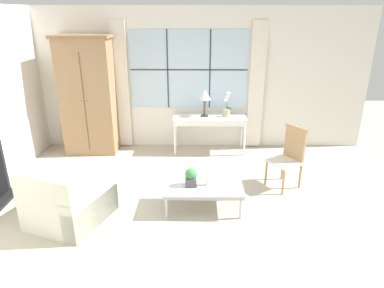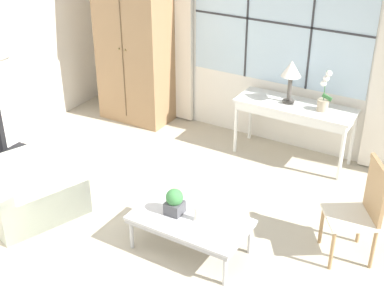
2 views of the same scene
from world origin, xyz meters
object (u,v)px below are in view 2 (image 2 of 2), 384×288
at_px(armoire, 135,41).
at_px(potted_plant_small, 174,201).
at_px(coffee_table, 190,222).
at_px(table_lamp, 291,71).
at_px(potted_orchid, 324,96).
at_px(pillar_candle, 197,214).
at_px(console_table, 295,111).
at_px(side_chair_wooden, 362,207).
at_px(armchair_upholstered, 27,190).

bearing_deg(armoire, potted_plant_small, -47.25).
bearing_deg(coffee_table, table_lamp, 88.53).
distance_m(potted_orchid, pillar_candle, 2.29).
distance_m(armoire, pillar_candle, 3.24).
relative_size(console_table, potted_plant_small, 5.50).
xyz_separation_m(console_table, pillar_candle, (-0.09, -2.21, -0.22)).
bearing_deg(potted_orchid, table_lamp, 176.99).
bearing_deg(pillar_candle, coffee_table, -165.09).
distance_m(side_chair_wooden, pillar_candle, 1.52).
bearing_deg(coffee_table, side_chair_wooden, 28.33).
relative_size(potted_orchid, armchair_upholstered, 0.42).
bearing_deg(coffee_table, potted_orchid, 77.46).
height_order(table_lamp, potted_plant_small, table_lamp).
height_order(console_table, potted_plant_small, console_table).
bearing_deg(console_table, table_lamp, 169.28).
height_order(armchair_upholstered, side_chair_wooden, side_chair_wooden).
height_order(armoire, table_lamp, armoire).
bearing_deg(potted_plant_small, potted_orchid, 73.18).
bearing_deg(pillar_candle, side_chair_wooden, 28.94).
distance_m(armchair_upholstered, pillar_candle, 1.93).
bearing_deg(potted_plant_small, console_table, 81.38).
xyz_separation_m(potted_plant_small, pillar_candle, (0.24, 0.02, -0.07)).
bearing_deg(potted_orchid, potted_plant_small, -106.82).
relative_size(armchair_upholstered, coffee_table, 1.07).
distance_m(console_table, table_lamp, 0.49).
bearing_deg(armchair_upholstered, potted_orchid, 47.78).
relative_size(armoire, armchair_upholstered, 1.91).
xyz_separation_m(coffee_table, pillar_candle, (0.07, 0.02, 0.11)).
bearing_deg(armchair_upholstered, potted_plant_small, 11.58).
distance_m(coffee_table, pillar_candle, 0.13).
height_order(potted_orchid, armchair_upholstered, potted_orchid).
xyz_separation_m(armoire, potted_plant_small, (2.04, -2.21, -0.65)).
distance_m(table_lamp, pillar_candle, 2.33).
xyz_separation_m(side_chair_wooden, pillar_candle, (-1.33, -0.73, -0.12)).
xyz_separation_m(console_table, potted_orchid, (0.33, -0.00, 0.26)).
relative_size(console_table, side_chair_wooden, 1.45).
relative_size(side_chair_wooden, coffee_table, 0.89).
bearing_deg(side_chair_wooden, potted_plant_small, -154.49).
relative_size(armoire, table_lamp, 4.32).
xyz_separation_m(table_lamp, coffee_table, (-0.06, -2.24, -0.81)).
xyz_separation_m(side_chair_wooden, coffee_table, (-1.39, -0.75, -0.22)).
height_order(coffee_table, potted_plant_small, potted_plant_small).
distance_m(armoire, potted_plant_small, 3.07).
bearing_deg(coffee_table, console_table, 85.88).
distance_m(potted_orchid, potted_plant_small, 2.35).
relative_size(armchair_upholstered, potted_plant_small, 4.55).
xyz_separation_m(potted_orchid, side_chair_wooden, (0.90, -1.47, -0.36)).
bearing_deg(potted_orchid, console_table, 179.39).
distance_m(side_chair_wooden, potted_plant_small, 1.74).
bearing_deg(armchair_upholstered, table_lamp, 53.86).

